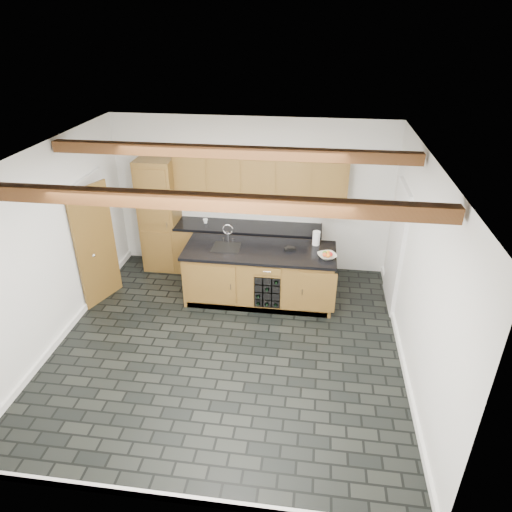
{
  "coord_description": "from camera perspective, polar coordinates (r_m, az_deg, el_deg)",
  "views": [
    {
      "loc": [
        1.12,
        -5.22,
        4.29
      ],
      "look_at": [
        0.31,
        0.8,
        1.07
      ],
      "focal_mm": 32.0,
      "sensor_mm": 36.0,
      "label": 1
    }
  ],
  "objects": [
    {
      "name": "fruit_cluster",
      "position": [
        7.17,
        8.89,
        0.26
      ],
      "size": [
        0.16,
        0.17,
        0.07
      ],
      "color": "red",
      "rests_on": "fruit_bowl"
    },
    {
      "name": "ground",
      "position": [
        6.85,
        -3.52,
        -10.94
      ],
      "size": [
        5.0,
        5.0,
        0.0
      ],
      "primitive_type": "plane",
      "color": "black",
      "rests_on": "ground"
    },
    {
      "name": "back_cabinetry",
      "position": [
        8.29,
        -3.37,
        4.34
      ],
      "size": [
        3.65,
        0.62,
        2.2
      ],
      "color": "brown",
      "rests_on": "ground"
    },
    {
      "name": "fruit_bowl",
      "position": [
        7.19,
        8.87,
        -0.0
      ],
      "size": [
        0.37,
        0.37,
        0.07
      ],
      "primitive_type": "imported",
      "rotation": [
        0.0,
        0.0,
        0.41
      ],
      "color": "beige",
      "rests_on": "island"
    },
    {
      "name": "island",
      "position": [
        7.59,
        0.48,
        -2.36
      ],
      "size": [
        2.48,
        0.96,
        0.93
      ],
      "color": "brown",
      "rests_on": "ground"
    },
    {
      "name": "kitchen_scale",
      "position": [
        7.37,
        4.23,
        0.95
      ],
      "size": [
        0.2,
        0.16,
        0.05
      ],
      "rotation": [
        0.0,
        0.0,
        0.39
      ],
      "color": "black",
      "rests_on": "island"
    },
    {
      "name": "faucet",
      "position": [
        7.47,
        -3.7,
        1.43
      ],
      "size": [
        0.45,
        0.4,
        0.34
      ],
      "color": "black",
      "rests_on": "island"
    },
    {
      "name": "room_shell",
      "position": [
        6.49,
        -3.77,
        2.65
      ],
      "size": [
        5.01,
        5.0,
        5.0
      ],
      "color": "white",
      "rests_on": "ground"
    },
    {
      "name": "mug",
      "position": [
        8.36,
        -6.34,
        4.36
      ],
      "size": [
        0.1,
        0.1,
        0.08
      ],
      "primitive_type": "imported",
      "rotation": [
        0.0,
        0.0,
        -0.19
      ],
      "color": "white",
      "rests_on": "back_cabinetry"
    },
    {
      "name": "paper_towel",
      "position": [
        7.55,
        7.54,
        2.23
      ],
      "size": [
        0.12,
        0.12,
        0.24
      ],
      "primitive_type": "cylinder",
      "color": "white",
      "rests_on": "island"
    }
  ]
}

